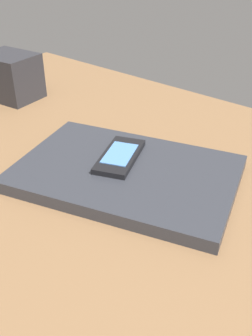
{
  "coord_description": "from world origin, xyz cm",
  "views": [
    {
      "loc": [
        -38.55,
        38.41,
        37.08
      ],
      "look_at": [
        -5.72,
        -0.78,
        5.0
      ],
      "focal_mm": 41.44,
      "sensor_mm": 36.0,
      "label": 1
    }
  ],
  "objects": [
    {
      "name": "desk_surface",
      "position": [
        0.0,
        0.0,
        1.5
      ],
      "size": [
        120.0,
        80.0,
        3.0
      ],
      "primitive_type": "cube",
      "color": "olive",
      "rests_on": "ground"
    },
    {
      "name": "desk_organizer",
      "position": [
        36.38,
        -10.3,
        8.02
      ],
      "size": [
        13.13,
        10.83,
        10.04
      ],
      "primitive_type": "cube",
      "rotation": [
        0.0,
        0.0,
        0.13
      ],
      "color": "#2D2D33",
      "rests_on": "desk_surface"
    },
    {
      "name": "cell_phone_on_laptop",
      "position": [
        -3.14,
        -2.29,
        5.51
      ],
      "size": [
        9.36,
        12.77,
        1.04
      ],
      "color": "black",
      "rests_on": "laptop_closed"
    },
    {
      "name": "laptop_closed",
      "position": [
        -5.72,
        -0.78,
        4.01
      ],
      "size": [
        38.82,
        31.31,
        2.02
      ],
      "primitive_type": "cube",
      "rotation": [
        0.0,
        0.0,
        0.29
      ],
      "color": "#33353D",
      "rests_on": "desk_surface"
    }
  ]
}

